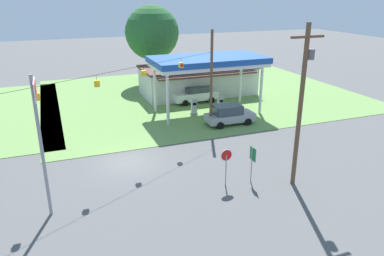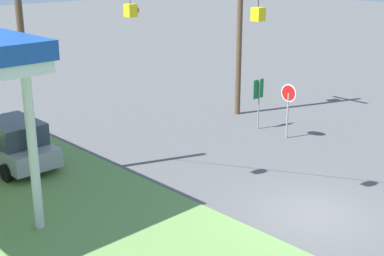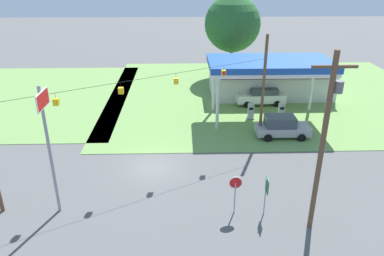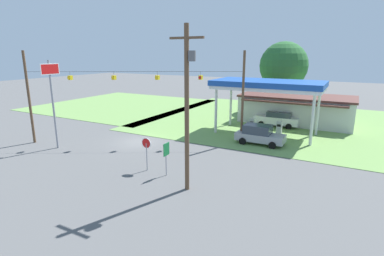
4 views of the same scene
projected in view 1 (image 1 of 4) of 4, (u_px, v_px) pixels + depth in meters
ground_plane at (127, 163)px, 27.14m from camera, size 160.00×160.00×0.00m
grass_verge_station_corner at (199, 94)px, 45.31m from camera, size 36.00×28.00×0.04m
gas_station_canopy at (208, 62)px, 36.55m from camera, size 11.13×5.74×5.71m
gas_station_store at (198, 80)px, 44.65m from camera, size 13.36×6.92×3.44m
fuel_pump_near at (194, 107)px, 37.59m from camera, size 0.71×0.56×1.57m
fuel_pump_far at (220, 104)px, 38.56m from camera, size 0.71×0.56×1.57m
car_at_pumps_front at (229, 115)px, 34.67m from camera, size 4.55×2.13×1.87m
car_at_pumps_rear at (196, 94)px, 41.62m from camera, size 5.15×2.30×1.79m
stop_sign_roadside at (226, 159)px, 23.39m from camera, size 0.80×0.08×2.50m
stop_sign_overhead at (39, 124)px, 19.09m from camera, size 0.22×1.81×7.89m
route_sign at (252, 157)px, 23.92m from camera, size 0.10×0.70×2.40m
utility_pole_main at (302, 99)px, 22.30m from camera, size 2.20×0.44×10.10m
signal_span_gantry at (123, 100)px, 25.49m from camera, size 17.80×10.24×8.71m
tree_behind_station at (152, 33)px, 48.35m from camera, size 6.96×6.96×10.17m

